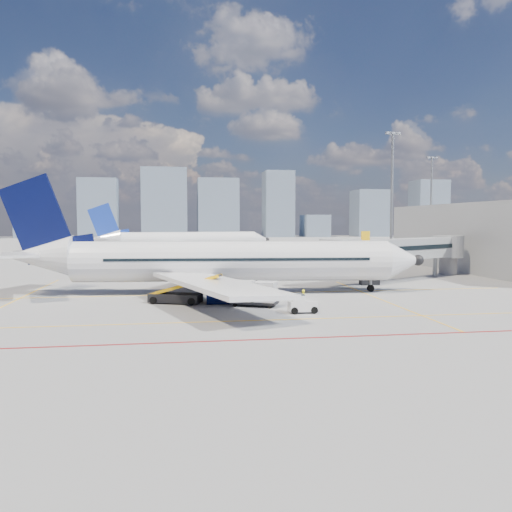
{
  "coord_description": "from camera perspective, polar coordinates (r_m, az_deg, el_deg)",
  "views": [
    {
      "loc": [
        -4.52,
        -42.32,
        7.39
      ],
      "look_at": [
        2.58,
        5.61,
        4.0
      ],
      "focal_mm": 35.0,
      "sensor_mm": 36.0,
      "label": 1
    }
  ],
  "objects": [
    {
      "name": "distant_skyline",
      "position": [
        232.51,
        -6.45,
        5.21
      ],
      "size": [
        257.16,
        15.88,
        31.64
      ],
      "color": "slate",
      "rests_on": "ground"
    },
    {
      "name": "ramp_worker",
      "position": [
        43.36,
        5.47,
        -4.82
      ],
      "size": [
        0.38,
        0.56,
        1.51
      ],
      "primitive_type": "imported",
      "rotation": [
        0.0,
        0.0,
        1.61
      ],
      "color": "yellow",
      "rests_on": "ground"
    },
    {
      "name": "ground",
      "position": [
        43.2,
        -2.31,
        -5.85
      ],
      "size": [
        420.0,
        420.0,
        0.0
      ],
      "primitive_type": "plane",
      "color": "gray",
      "rests_on": "ground"
    },
    {
      "name": "belt_loader",
      "position": [
        45.53,
        -9.01,
        -4.49
      ],
      "size": [
        6.75,
        3.61,
        2.74
      ],
      "rotation": [
        0.0,
        0.0,
        -0.34
      ],
      "color": "black",
      "rests_on": "ground"
    },
    {
      "name": "main_aircraft",
      "position": [
        51.18,
        -4.74,
        -0.69
      ],
      "size": [
        43.05,
        37.47,
        12.57
      ],
      "rotation": [
        0.0,
        0.0,
        -0.08
      ],
      "color": "silver",
      "rests_on": "ground"
    },
    {
      "name": "terminal_block",
      "position": [
        81.55,
        24.64,
        1.96
      ],
      "size": [
        10.0,
        42.0,
        10.0
      ],
      "color": "#95989E",
      "rests_on": "ground"
    },
    {
      "name": "floodlight_mast_ne",
      "position": [
        106.38,
        15.27,
        7.2
      ],
      "size": [
        3.2,
        0.61,
        25.45
      ],
      "color": "slate",
      "rests_on": "ground"
    },
    {
      "name": "baggage_tug",
      "position": [
        40.54,
        5.18,
        -5.45
      ],
      "size": [
        2.26,
        1.38,
        1.55
      ],
      "rotation": [
        0.0,
        0.0,
        0.01
      ],
      "color": "silver",
      "rests_on": "ground"
    },
    {
      "name": "floodlight_mast_far",
      "position": [
        149.6,
        19.39,
        6.15
      ],
      "size": [
        3.2,
        0.61,
        25.45
      ],
      "color": "slate",
      "rests_on": "ground"
    },
    {
      "name": "cargo_dolly",
      "position": [
        43.39,
        -0.15,
        -4.21
      ],
      "size": [
        4.35,
        3.21,
        2.18
      ],
      "rotation": [
        0.0,
        0.0,
        -0.41
      ],
      "color": "black",
      "rests_on": "ground"
    },
    {
      "name": "jet_bridge",
      "position": [
        65.63,
        16.87,
        0.64
      ],
      "size": [
        23.55,
        15.78,
        6.3
      ],
      "color": "#95989E",
      "rests_on": "ground"
    },
    {
      "name": "apron_markings",
      "position": [
        39.31,
        -2.54,
        -6.83
      ],
      "size": [
        90.0,
        35.12,
        0.01
      ],
      "color": "#FFB60D",
      "rests_on": "ground"
    },
    {
      "name": "second_aircraft",
      "position": [
        106.06,
        -8.48,
        1.71
      ],
      "size": [
        37.92,
        32.9,
        11.11
      ],
      "rotation": [
        0.0,
        0.0,
        0.14
      ],
      "color": "silver",
      "rests_on": "ground"
    }
  ]
}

